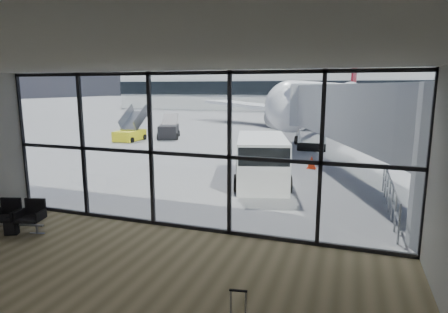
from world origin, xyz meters
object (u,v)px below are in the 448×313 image
Objects in this scene: mobile_stairs at (130,134)px; belt_loader at (169,130)px; seating_row at (8,214)px; service_van at (262,160)px; backpack at (11,227)px; airliner at (333,101)px.

belt_loader is at bearing 46.78° from mobile_stairs.
seating_row is 9.47m from service_van.
backpack is at bearing -68.51° from mobile_stairs.
mobile_stairs is (-12.70, 9.67, -0.50)m from service_van.
mobile_stairs is at bearing -125.58° from airliner.
mobile_stairs is (-7.42, 17.51, 0.28)m from backpack.
backpack is 0.10× the size of service_van.
seating_row is 18.73m from mobile_stairs.
mobile_stairs is at bearing -153.16° from belt_loader.
mobile_stairs is at bearing 88.09° from backpack.
airliner is at bearing 53.39° from backpack.
service_van is (-1.55, -25.06, -1.72)m from airliner.
mobile_stairs is (-7.14, 17.32, 0.00)m from seating_row.
airliner reaches higher than seating_row.
belt_loader is at bearing 80.03° from backpack.
seating_row is 33.55m from airliner.
service_van is at bearing 39.62° from seating_row.
service_van reaches higher than backpack.
belt_loader reaches higher than backpack.
belt_loader is (-5.01, 19.70, 0.10)m from seating_row.
backpack is 20.59m from belt_loader.
airliner is (6.84, 32.90, 2.50)m from backpack.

